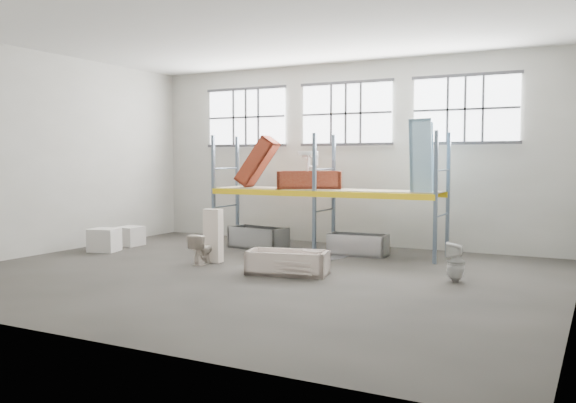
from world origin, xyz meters
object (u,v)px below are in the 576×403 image
Objects in this scene: steel_tub_left at (258,238)px; carton_near at (104,240)px; bathtub_beige at (288,262)px; steel_tub_right at (358,245)px; blue_tub_upright at (422,158)px; rust_tub_flat at (310,180)px; toilet_beige at (202,249)px; cistern_tall at (213,236)px; toilet_white at (456,262)px; bucket at (273,266)px.

carton_near is (-3.22, -2.29, 0.01)m from steel_tub_left.
bathtub_beige is 3.02m from steel_tub_right.
blue_tub_upright is (4.26, 0.33, 2.11)m from steel_tub_left.
rust_tub_flat is at bearing 95.24° from bathtub_beige.
rust_tub_flat is (1.22, 3.07, 1.48)m from toilet_beige.
cistern_tall is 3.42m from carton_near.
bathtub_beige is 2.29m from toilet_beige.
bathtub_beige is at bearing -18.19° from cistern_tall.
steel_tub_left is 0.87× the size of blue_tub_upright.
toilet_beige is at bearing -89.51° from toilet_white.
steel_tub_left is at bearing 125.17° from bucket.
bucket is (2.01, -0.32, -0.18)m from toilet_beige.
rust_tub_flat is at bearing 169.64° from steel_tub_right.
rust_tub_flat is at bearing 62.57° from cistern_tall.
steel_tub_right is 2.08× the size of carton_near.
steel_tub_right is 3.19m from bucket.
steel_tub_right is 4.39× the size of bucket.
blue_tub_upright is 2.59× the size of carton_near.
toilet_white is at bearing -60.59° from blue_tub_upright.
steel_tub_left is 3.64m from bucket.
rust_tub_flat is 3.01m from blue_tub_upright.
toilet_white is at bearing -178.54° from toilet_beige.
steel_tub_right is at bearing -173.16° from blue_tub_upright.
bucket is 5.36m from carton_near.
carton_near is (-8.82, -0.24, -0.09)m from toilet_white.
steel_tub_right is at bearing 38.93° from cistern_tall.
cistern_tall is 3.60m from steel_tub_right.
bathtub_beige is at bearing -50.26° from steel_tub_left.
blue_tub_upright is at bearing 4.47° from steel_tub_left.
toilet_beige is 0.89× the size of toilet_white.
toilet_beige reaches higher than bucket.
toilet_beige reaches higher than bathtub_beige.
steel_tub_left is (-2.37, 2.85, 0.04)m from bathtub_beige.
bucket is at bearing -76.88° from rust_tub_flat.
cistern_tall is 1.60× the size of toilet_white.
bathtub_beige is 1.34× the size of cistern_tall.
bucket is (0.79, -3.39, -1.66)m from rust_tub_flat.
steel_tub_right is (2.56, 2.50, -0.35)m from cistern_tall.
carton_near is at bearing -160.70° from blue_tub_upright.
cistern_tall is 0.79× the size of steel_tub_left.
steel_tub_left is at bearing -115.86° from toilet_white.
rust_tub_flat is at bearing 103.12° from bucket.
bucket is (-3.50, -0.93, -0.22)m from toilet_white.
toilet_beige is at bearing -88.10° from steel_tub_left.
blue_tub_upright reaches higher than bathtub_beige.
carton_near reaches higher than bucket.
cistern_tall is 3.22m from rust_tub_flat.
bathtub_beige is at bearing -5.74° from carton_near.
toilet_beige is 2.10× the size of bucket.
bucket is 0.48× the size of carton_near.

